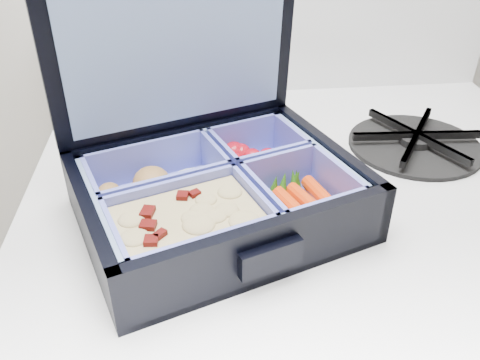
{
  "coord_description": "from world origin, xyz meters",
  "views": [
    {
      "loc": [
        -0.76,
        1.2,
        1.25
      ],
      "look_at": [
        -0.72,
        1.61,
        0.98
      ],
      "focal_mm": 38.0,
      "sensor_mm": 36.0,
      "label": 1
    }
  ],
  "objects": [
    {
      "name": "bento_box",
      "position": [
        -0.74,
        1.6,
        0.98
      ],
      "size": [
        0.31,
        0.28,
        0.06
      ],
      "primitive_type": null,
      "rotation": [
        0.0,
        0.0,
        0.35
      ],
      "color": "black",
      "rests_on": "stove"
    },
    {
      "name": "burner_grate",
      "position": [
        -0.49,
        1.72,
        0.96
      ],
      "size": [
        0.17,
        0.17,
        0.02
      ],
      "primitive_type": "cylinder",
      "rotation": [
        0.0,
        0.0,
        -0.06
      ],
      "color": "black",
      "rests_on": "stove"
    },
    {
      "name": "burner_grate_rear",
      "position": [
        -0.83,
        1.84,
        0.96
      ],
      "size": [
        0.21,
        0.21,
        0.02
      ],
      "primitive_type": "cylinder",
      "rotation": [
        0.0,
        0.0,
        -0.29
      ],
      "color": "black",
      "rests_on": "stove"
    },
    {
      "name": "fork",
      "position": [
        -0.72,
        1.75,
        0.95
      ],
      "size": [
        0.17,
        0.13,
        0.01
      ],
      "primitive_type": null,
      "rotation": [
        0.0,
        0.0,
        -0.95
      ],
      "color": "#AEAEAE",
      "rests_on": "stove"
    }
  ]
}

